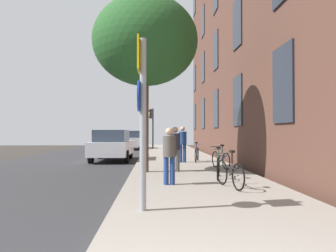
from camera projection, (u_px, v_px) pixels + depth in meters
ground_plane at (111, 162)px, 16.92m from camera, size 41.80×41.80×0.00m
road_asphalt at (70, 162)px, 16.83m from camera, size 7.00×38.00×0.01m
sidewalk at (179, 160)px, 17.07m from camera, size 4.20×38.00×0.12m
sign_post at (142, 108)px, 5.95m from camera, size 0.16×0.60×3.11m
traffic_light at (152, 121)px, 27.89m from camera, size 0.43×0.24×3.40m
tree_near at (145, 42)px, 11.71m from camera, size 3.74×3.74×6.24m
bicycle_0 at (230, 173)px, 8.32m from camera, size 0.49×1.60×0.96m
bicycle_1 at (218, 166)px, 10.02m from camera, size 0.54×1.71×0.97m
bicycle_2 at (221, 159)px, 12.63m from camera, size 0.52×1.59×0.93m
bicycle_3 at (197, 154)px, 15.69m from camera, size 0.52×1.58×0.93m
pedestrian_0 at (169, 152)px, 8.82m from camera, size 0.39×0.39×1.53m
pedestrian_1 at (175, 146)px, 11.72m from camera, size 0.50×0.50×1.59m
pedestrian_2 at (183, 142)px, 15.29m from camera, size 0.47×0.47×1.67m
car_0 at (112, 145)px, 17.27m from camera, size 1.98×4.38×1.62m
car_1 at (131, 140)px, 28.57m from camera, size 1.98×4.03×1.62m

